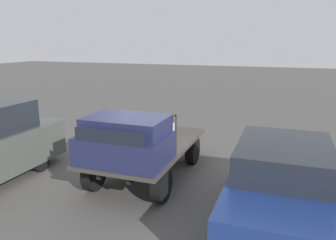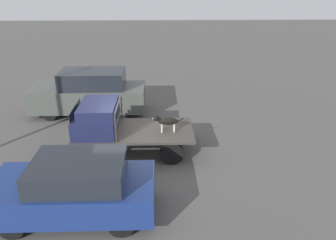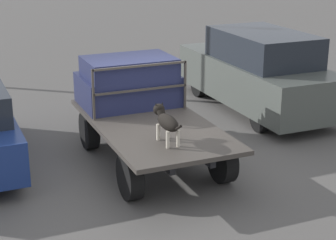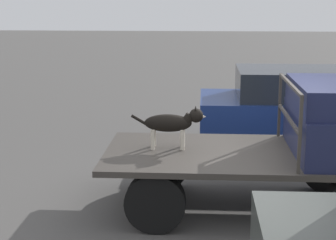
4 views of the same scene
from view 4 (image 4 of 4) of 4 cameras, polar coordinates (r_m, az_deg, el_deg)
ground_plane at (r=8.14m, az=8.11°, el=-8.91°), size 80.00×80.00×0.00m
flatbed_truck at (r=7.94m, az=8.24°, el=-4.80°), size 4.02×2.03×0.84m
truck_headboard at (r=7.78m, az=12.20°, el=1.29°), size 0.04×1.91×0.98m
dog at (r=7.90m, az=0.56°, el=-0.28°), size 1.06×0.25×0.61m
parked_sedan at (r=11.25m, az=13.52°, el=1.10°), size 4.09×1.89×1.57m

